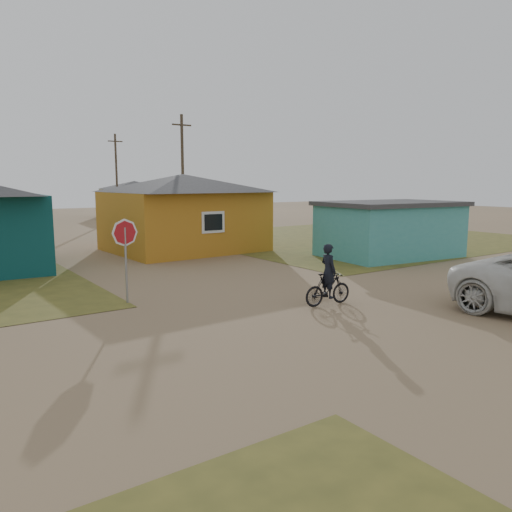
{
  "coord_description": "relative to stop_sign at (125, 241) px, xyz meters",
  "views": [
    {
      "loc": [
        -9.07,
        -9.16,
        3.51
      ],
      "look_at": [
        -0.61,
        3.0,
        1.3
      ],
      "focal_mm": 35.0,
      "sensor_mm": 36.0,
      "label": 1
    }
  ],
  "objects": [
    {
      "name": "house_yellow",
      "position": [
        6.54,
        9.35,
        0.19
      ],
      "size": [
        7.72,
        6.76,
        3.9
      ],
      "color": "#B9761C",
      "rests_on": "ground"
    },
    {
      "name": "stop_sign",
      "position": [
        0.0,
        0.0,
        0.0
      ],
      "size": [
        0.79,
        0.25,
        2.47
      ],
      "color": "gray",
      "rests_on": "ground"
    },
    {
      "name": "cyclist",
      "position": [
        4.64,
        -3.52,
        -1.17
      ],
      "size": [
        1.6,
        0.59,
        1.77
      ],
      "color": "black",
      "rests_on": "ground"
    },
    {
      "name": "utility_pole_far",
      "position": [
        11.54,
        33.35,
        2.32
      ],
      "size": [
        1.4,
        0.2,
        8.0
      ],
      "color": "#47392A",
      "rests_on": "ground"
    },
    {
      "name": "ground",
      "position": [
        4.04,
        -4.65,
        -1.82
      ],
      "size": [
        120.0,
        120.0,
        0.0
      ],
      "primitive_type": "plane",
      "color": "#896F4F"
    },
    {
      "name": "shed_turquoise",
      "position": [
        13.54,
        1.85,
        -0.5
      ],
      "size": [
        6.71,
        4.93,
        2.6
      ],
      "color": "teal",
      "rests_on": "ground"
    },
    {
      "name": "house_beige_east",
      "position": [
        14.04,
        35.35,
        0.04
      ],
      "size": [
        6.95,
        6.05,
        3.6
      ],
      "color": "gray",
      "rests_on": "ground"
    },
    {
      "name": "utility_pole_near",
      "position": [
        10.54,
        17.35,
        2.32
      ],
      "size": [
        1.4,
        0.2,
        8.0
      ],
      "color": "#47392A",
      "rests_on": "ground"
    },
    {
      "name": "grass_ne",
      "position": [
        18.04,
        8.35,
        -1.81
      ],
      "size": [
        20.0,
        18.0,
        0.0
      ],
      "primitive_type": "cube",
      "color": "brown",
      "rests_on": "ground"
    }
  ]
}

